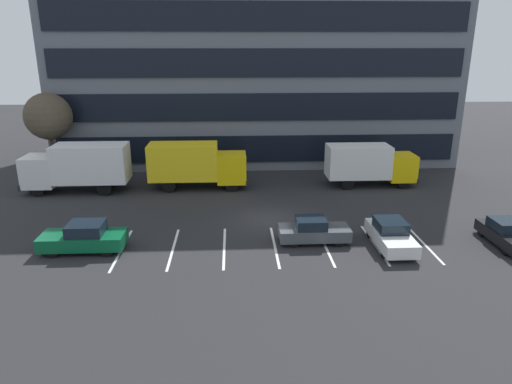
{
  "coord_description": "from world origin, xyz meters",
  "views": [
    {
      "loc": [
        -2.24,
        -27.42,
        10.71
      ],
      "look_at": [
        -0.76,
        1.36,
        1.4
      ],
      "focal_mm": 32.34,
      "sensor_mm": 36.0,
      "label": 1
    }
  ],
  "objects_px": {
    "box_truck_yellow": "(369,163)",
    "sedan_forest": "(84,238)",
    "sedan_black": "(506,233)",
    "box_truck_yellow_all": "(196,163)",
    "box_truck_white": "(78,166)",
    "sedan_white": "(391,235)",
    "sedan_charcoal": "(313,231)",
    "bare_tree": "(48,117)"
  },
  "relations": [
    {
      "from": "box_truck_white",
      "to": "sedan_forest",
      "type": "distance_m",
      "value": 11.28
    },
    {
      "from": "sedan_white",
      "to": "sedan_forest",
      "type": "bearing_deg",
      "value": 178.69
    },
    {
      "from": "box_truck_yellow_all",
      "to": "sedan_white",
      "type": "height_order",
      "value": "box_truck_yellow_all"
    },
    {
      "from": "sedan_white",
      "to": "sedan_charcoal",
      "type": "height_order",
      "value": "sedan_white"
    },
    {
      "from": "box_truck_white",
      "to": "sedan_forest",
      "type": "xyz_separation_m",
      "value": [
        3.46,
        -10.66,
        -1.27
      ]
    },
    {
      "from": "sedan_white",
      "to": "sedan_charcoal",
      "type": "relative_size",
      "value": 1.06
    },
    {
      "from": "bare_tree",
      "to": "sedan_black",
      "type": "bearing_deg",
      "value": -26.57
    },
    {
      "from": "sedan_black",
      "to": "box_truck_yellow_all",
      "type": "bearing_deg",
      "value": 147.28
    },
    {
      "from": "box_truck_yellow",
      "to": "sedan_forest",
      "type": "distance_m",
      "value": 21.74
    },
    {
      "from": "box_truck_yellow_all",
      "to": "box_truck_white",
      "type": "distance_m",
      "value": 8.72
    },
    {
      "from": "sedan_forest",
      "to": "sedan_black",
      "type": "distance_m",
      "value": 23.18
    },
    {
      "from": "box_truck_white",
      "to": "bare_tree",
      "type": "distance_m",
      "value": 5.89
    },
    {
      "from": "sedan_charcoal",
      "to": "bare_tree",
      "type": "height_order",
      "value": "bare_tree"
    },
    {
      "from": "sedan_white",
      "to": "sedan_forest",
      "type": "relative_size",
      "value": 0.95
    },
    {
      "from": "box_truck_yellow",
      "to": "sedan_forest",
      "type": "xyz_separation_m",
      "value": [
        -18.69,
        -11.06,
        -1.07
      ]
    },
    {
      "from": "sedan_forest",
      "to": "sedan_charcoal",
      "type": "xyz_separation_m",
      "value": [
        12.55,
        0.51,
        -0.08
      ]
    },
    {
      "from": "box_truck_yellow_all",
      "to": "box_truck_yellow",
      "type": "xyz_separation_m",
      "value": [
        13.44,
        -0.05,
        -0.14
      ]
    },
    {
      "from": "sedan_black",
      "to": "bare_tree",
      "type": "bearing_deg",
      "value": 153.43
    },
    {
      "from": "box_truck_white",
      "to": "sedan_charcoal",
      "type": "distance_m",
      "value": 19.01
    },
    {
      "from": "box_truck_yellow",
      "to": "bare_tree",
      "type": "height_order",
      "value": "bare_tree"
    },
    {
      "from": "bare_tree",
      "to": "box_truck_yellow",
      "type": "bearing_deg",
      "value": -7.76
    },
    {
      "from": "box_truck_white",
      "to": "sedan_charcoal",
      "type": "relative_size",
      "value": 1.95
    },
    {
      "from": "bare_tree",
      "to": "box_truck_yellow_all",
      "type": "bearing_deg",
      "value": -15.95
    },
    {
      "from": "sedan_white",
      "to": "bare_tree",
      "type": "xyz_separation_m",
      "value": [
        -23.35,
        14.9,
        4.41
      ]
    },
    {
      "from": "box_truck_white",
      "to": "sedan_forest",
      "type": "height_order",
      "value": "box_truck_white"
    },
    {
      "from": "box_truck_yellow_all",
      "to": "sedan_black",
      "type": "relative_size",
      "value": 1.94
    },
    {
      "from": "box_truck_yellow_all",
      "to": "box_truck_yellow",
      "type": "height_order",
      "value": "box_truck_yellow_all"
    },
    {
      "from": "sedan_forest",
      "to": "bare_tree",
      "type": "height_order",
      "value": "bare_tree"
    },
    {
      "from": "box_truck_yellow_all",
      "to": "box_truck_yellow",
      "type": "relative_size",
      "value": 1.08
    },
    {
      "from": "box_truck_yellow_all",
      "to": "sedan_white",
      "type": "relative_size",
      "value": 1.78
    },
    {
      "from": "sedan_black",
      "to": "box_truck_white",
      "type": "bearing_deg",
      "value": 157.44
    },
    {
      "from": "box_truck_yellow",
      "to": "sedan_white",
      "type": "relative_size",
      "value": 1.66
    },
    {
      "from": "sedan_charcoal",
      "to": "bare_tree",
      "type": "xyz_separation_m",
      "value": [
        -19.22,
        14.01,
        4.45
      ]
    },
    {
      "from": "sedan_forest",
      "to": "box_truck_yellow",
      "type": "bearing_deg",
      "value": 30.63
    },
    {
      "from": "box_truck_yellow_all",
      "to": "box_truck_white",
      "type": "height_order",
      "value": "box_truck_white"
    },
    {
      "from": "sedan_black",
      "to": "bare_tree",
      "type": "height_order",
      "value": "bare_tree"
    },
    {
      "from": "sedan_white",
      "to": "bare_tree",
      "type": "relative_size",
      "value": 0.6
    },
    {
      "from": "sedan_charcoal",
      "to": "box_truck_yellow",
      "type": "bearing_deg",
      "value": 59.84
    },
    {
      "from": "box_truck_yellow",
      "to": "sedan_forest",
      "type": "height_order",
      "value": "box_truck_yellow"
    },
    {
      "from": "box_truck_white",
      "to": "box_truck_yellow_all",
      "type": "bearing_deg",
      "value": 2.97
    },
    {
      "from": "sedan_white",
      "to": "sedan_black",
      "type": "height_order",
      "value": "sedan_white"
    },
    {
      "from": "box_truck_yellow_all",
      "to": "sedan_charcoal",
      "type": "bearing_deg",
      "value": -55.46
    }
  ]
}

